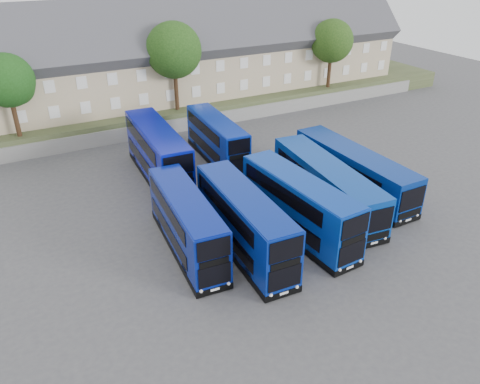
% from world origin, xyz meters
% --- Properties ---
extents(ground, '(120.00, 120.00, 0.00)m').
position_xyz_m(ground, '(0.00, 0.00, 0.00)').
color(ground, '#444448').
rests_on(ground, ground).
extents(retaining_wall, '(70.00, 0.40, 1.50)m').
position_xyz_m(retaining_wall, '(0.00, 24.00, 0.75)').
color(retaining_wall, slate).
rests_on(retaining_wall, ground).
extents(earth_bank, '(80.00, 20.00, 2.00)m').
position_xyz_m(earth_bank, '(0.00, 34.00, 1.00)').
color(earth_bank, '#3C4828').
rests_on(earth_bank, ground).
extents(terrace_row, '(60.00, 10.40, 11.20)m').
position_xyz_m(terrace_row, '(3.00, 30.00, 6.60)').
color(terrace_row, tan).
rests_on(terrace_row, earth_bank).
extents(dd_front_left, '(3.06, 10.17, 3.98)m').
position_xyz_m(dd_front_left, '(-6.08, 3.15, 1.95)').
color(dd_front_left, navy).
rests_on(dd_front_left, ground).
extents(dd_front_mid, '(2.97, 10.70, 4.21)m').
position_xyz_m(dd_front_mid, '(-2.86, 1.30, 2.06)').
color(dd_front_mid, navy).
rests_on(dd_front_mid, ground).
extents(dd_front_right, '(3.08, 10.69, 4.20)m').
position_xyz_m(dd_front_right, '(1.43, 1.39, 2.06)').
color(dd_front_right, '#08319B').
rests_on(dd_front_right, ground).
extents(dd_rear_left, '(3.20, 11.55, 4.54)m').
position_xyz_m(dd_rear_left, '(-4.14, 14.19, 2.23)').
color(dd_rear_left, '#0813A4').
rests_on(dd_rear_left, ground).
extents(dd_rear_right, '(2.89, 10.13, 3.98)m').
position_xyz_m(dd_rear_right, '(1.93, 15.40, 1.95)').
color(dd_rear_right, '#0928A6').
rests_on(dd_rear_right, ground).
extents(coach_east_a, '(3.90, 12.80, 3.45)m').
position_xyz_m(coach_east_a, '(5.55, 3.71, 1.69)').
color(coach_east_a, '#083696').
rests_on(coach_east_a, ground).
extents(coach_east_b, '(2.74, 12.53, 3.42)m').
position_xyz_m(coach_east_b, '(9.08, 4.77, 1.68)').
color(coach_east_b, navy).
rests_on(coach_east_b, ground).
extents(tree_west, '(4.80, 4.80, 7.65)m').
position_xyz_m(tree_west, '(-13.85, 25.10, 7.05)').
color(tree_west, '#382314').
rests_on(tree_west, earth_bank).
extents(tree_mid, '(5.76, 5.76, 9.18)m').
position_xyz_m(tree_mid, '(2.15, 25.60, 8.07)').
color(tree_mid, '#382314').
rests_on(tree_mid, earth_bank).
extents(tree_east, '(5.12, 5.12, 8.16)m').
position_xyz_m(tree_east, '(22.15, 25.10, 7.39)').
color(tree_east, '#382314').
rests_on(tree_east, earth_bank).
extents(tree_far, '(5.44, 5.44, 8.67)m').
position_xyz_m(tree_far, '(28.15, 32.10, 7.73)').
color(tree_far, '#382314').
rests_on(tree_far, earth_bank).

